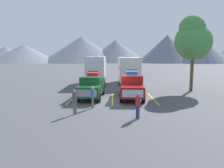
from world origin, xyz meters
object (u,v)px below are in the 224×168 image
pickup_truck_b (131,85)px  camper_trailer_b (128,69)px  camper_trailer_a (96,69)px  person_b (92,96)px  person_c (137,104)px  pickup_truck_a (92,86)px  person_a (74,100)px

pickup_truck_b → camper_trailer_b: camper_trailer_b is taller
camper_trailer_a → camper_trailer_b: (4.33, -0.00, -0.06)m
person_b → person_c: (3.04, -2.72, -0.00)m
camper_trailer_b → person_c: camper_trailer_b is taller
camper_trailer_b → person_c: size_ratio=5.42×
pickup_truck_b → camper_trailer_a: bearing=112.6°
pickup_truck_a → camper_trailer_b: size_ratio=0.61×
person_b → camper_trailer_a: bearing=92.9°
pickup_truck_b → camper_trailer_b: (0.38, 9.49, 0.87)m
pickup_truck_b → camper_trailer_b: bearing=87.7°
person_b → person_c: person_b is taller
pickup_truck_a → pickup_truck_b: bearing=0.4°
pickup_truck_a → camper_trailer_a: bearing=91.6°
camper_trailer_a → pickup_truck_b: bearing=-67.4°
pickup_truck_a → person_a: (-0.62, -5.86, -0.15)m
pickup_truck_b → person_b: bearing=-128.4°
camper_trailer_b → person_c: (-0.61, -16.34, -1.11)m
camper_trailer_b → person_a: (-4.69, -15.38, -1.09)m
pickup_truck_b → camper_trailer_b: 9.53m
camper_trailer_b → pickup_truck_b: bearing=-92.3°
camper_trailer_a → person_c: size_ratio=4.72×
pickup_truck_b → person_a: bearing=-126.2°
camper_trailer_b → person_b: camper_trailer_b is taller
camper_trailer_a → pickup_truck_a: bearing=-88.4°
pickup_truck_a → person_a: 5.89m
camper_trailer_b → person_b: 14.14m
person_b → pickup_truck_b: bearing=51.6°
pickup_truck_b → camper_trailer_a: 10.32m
camper_trailer_a → camper_trailer_b: size_ratio=0.87×
pickup_truck_b → camper_trailer_a: camper_trailer_a is taller
person_c → person_a: bearing=166.7°
pickup_truck_a → person_b: bearing=-84.2°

